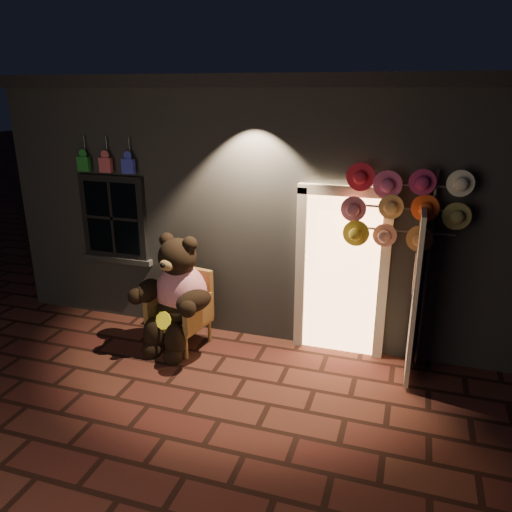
% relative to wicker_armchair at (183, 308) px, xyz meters
% --- Properties ---
extents(ground, '(60.00, 60.00, 0.00)m').
position_rel_wicker_armchair_xyz_m(ground, '(0.66, -1.01, -0.51)').
color(ground, '#532A1F').
rests_on(ground, ground).
extents(shop_building, '(7.30, 5.95, 3.51)m').
position_rel_wicker_armchair_xyz_m(shop_building, '(0.66, 2.97, 1.22)').
color(shop_building, slate).
rests_on(shop_building, ground).
extents(wicker_armchair, '(0.80, 0.75, 1.02)m').
position_rel_wicker_armchair_xyz_m(wicker_armchair, '(0.00, 0.00, 0.00)').
color(wicker_armchair, olive).
rests_on(wicker_armchair, ground).
extents(teddy_bear, '(1.13, 0.97, 1.58)m').
position_rel_wicker_armchair_xyz_m(teddy_bear, '(-0.02, -0.13, 0.23)').
color(teddy_bear, '#BE1437').
rests_on(teddy_bear, ground).
extents(hat_rack, '(1.39, 0.22, 2.46)m').
position_rel_wicker_armchair_xyz_m(hat_rack, '(2.67, 0.26, 1.47)').
color(hat_rack, '#59595E').
rests_on(hat_rack, ground).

